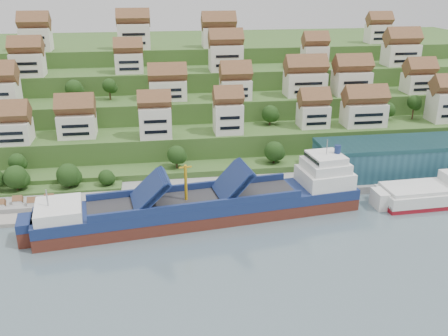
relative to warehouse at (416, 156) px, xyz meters
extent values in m
plane|color=slate|center=(-52.00, -17.00, -7.20)|extent=(300.00, 300.00, 0.00)
cube|color=gray|center=(-32.00, -2.00, -6.10)|extent=(180.00, 14.00, 2.20)
cube|color=gray|center=(-110.00, -5.00, -6.70)|extent=(45.00, 20.00, 1.00)
cube|color=#2D4C1E|center=(-52.00, 69.00, -5.20)|extent=(260.00, 128.00, 4.00)
cube|color=#2D4C1E|center=(-52.00, 74.00, -1.70)|extent=(260.00, 118.00, 11.00)
cube|color=#2D4C1E|center=(-52.00, 82.00, 1.80)|extent=(260.00, 102.00, 18.00)
cube|color=#2D4C1E|center=(-52.00, 90.00, 5.30)|extent=(260.00, 86.00, 25.00)
cube|color=#2D4C1E|center=(-52.00, 99.00, 8.30)|extent=(260.00, 68.00, 31.00)
cube|color=silver|center=(-119.04, 20.06, 7.05)|extent=(9.72, 8.66, 6.51)
cube|color=silver|center=(-101.12, 23.37, 7.40)|extent=(11.29, 8.57, 7.21)
cube|color=silver|center=(-77.02, 18.89, 8.61)|extent=(9.74, 7.03, 9.61)
cube|color=silver|center=(-54.10, 20.15, 8.56)|extent=(8.83, 7.62, 9.51)
cube|color=silver|center=(-25.19, 22.81, 7.47)|extent=(9.56, 7.73, 7.35)
cube|color=silver|center=(-8.11, 21.58, 7.59)|extent=(13.72, 8.26, 7.58)
cube|color=silver|center=(22.05, 22.75, 8.82)|extent=(11.06, 8.31, 10.05)
cube|color=silver|center=(-72.07, 38.77, 14.14)|extent=(12.57, 7.90, 6.67)
cube|color=silver|center=(-48.93, 36.71, 14.13)|extent=(10.19, 8.56, 6.66)
cube|color=silver|center=(-23.85, 37.82, 14.89)|extent=(14.00, 8.36, 8.18)
cube|color=silver|center=(-7.02, 36.89, 14.94)|extent=(12.59, 8.18, 8.27)
cube|color=silver|center=(18.50, 36.69, 14.13)|extent=(10.36, 8.04, 6.67)
cube|color=silver|center=(-119.66, 51.83, 21.76)|extent=(10.90, 7.86, 7.92)
cube|color=silver|center=(-85.02, 52.96, 21.32)|extent=(9.84, 7.30, 7.03)
cube|color=silver|center=(-50.05, 51.66, 22.48)|extent=(11.89, 7.79, 9.37)
cube|color=silver|center=(-16.39, 51.34, 21.98)|extent=(9.03, 7.14, 8.37)
cube|color=silver|center=(19.01, 53.26, 21.87)|extent=(12.75, 8.47, 8.15)
cube|color=silver|center=(-119.91, 71.37, 28.02)|extent=(11.12, 8.03, 8.45)
cube|color=silver|center=(-83.16, 70.42, 28.58)|extent=(12.26, 7.51, 9.57)
cube|color=silver|center=(-49.94, 70.87, 27.62)|extent=(12.91, 8.15, 7.63)
cube|color=silver|center=(18.56, 73.85, 27.57)|extent=(9.85, 7.05, 7.54)
ellipsoid|color=#204015|center=(-117.23, 10.93, 0.75)|extent=(4.86, 4.86, 4.86)
ellipsoid|color=#204015|center=(-41.50, 9.11, 0.62)|extent=(6.13, 6.13, 6.13)
ellipsoid|color=#204015|center=(-71.36, 9.29, 1.02)|extent=(5.55, 5.55, 5.55)
ellipsoid|color=#204015|center=(2.64, 26.11, 7.64)|extent=(4.98, 4.98, 4.98)
ellipsoid|color=#204015|center=(12.04, 26.11, 9.88)|extent=(4.94, 4.94, 4.94)
ellipsoid|color=#204015|center=(-38.87, 26.66, 7.64)|extent=(5.69, 5.69, 5.69)
ellipsoid|color=#204015|center=(-9.14, 42.83, 16.77)|extent=(4.97, 4.97, 4.97)
ellipsoid|color=#204015|center=(-103.78, 42.38, 14.88)|extent=(5.93, 5.93, 5.93)
ellipsoid|color=#204015|center=(-91.79, 40.97, 15.85)|extent=(4.76, 4.76, 4.76)
ellipsoid|color=#204015|center=(-47.14, 56.21, 24.03)|extent=(5.89, 5.89, 5.89)
ellipsoid|color=#204015|center=(-15.97, 58.94, 22.72)|extent=(4.59, 4.59, 4.59)
ellipsoid|color=#204015|center=(-15.33, 56.97, 21.81)|extent=(4.05, 4.05, 4.05)
ellipsoid|color=#204015|center=(-115.73, 2.00, -0.49)|extent=(6.45, 6.45, 6.45)
ellipsoid|color=#204015|center=(-101.85, 2.00, -0.73)|extent=(6.46, 6.46, 6.46)
ellipsoid|color=#204015|center=(-91.59, 2.00, -2.06)|extent=(4.41, 4.41, 4.41)
cube|color=#224E5D|center=(0.00, 0.00, 0.00)|extent=(60.00, 15.00, 10.00)
cylinder|color=gray|center=(-34.00, -7.00, -1.00)|extent=(0.16, 0.16, 8.00)
cube|color=maroon|center=(-33.40, -7.00, 2.60)|extent=(1.20, 0.05, 0.80)
cube|color=white|center=(-118.00, -7.00, -5.10)|extent=(2.40, 2.20, 2.20)
cube|color=white|center=(-114.00, -5.50, -5.10)|extent=(2.40, 2.20, 2.20)
cube|color=white|center=(-110.00, -7.00, -5.10)|extent=(2.40, 2.20, 2.20)
cube|color=white|center=(-106.00, -5.50, -5.10)|extent=(2.40, 2.20, 2.20)
cube|color=#522319|center=(-66.44, -17.37, -6.20)|extent=(82.65, 22.72, 5.24)
cube|color=navy|center=(-66.44, -17.37, -2.69)|extent=(82.67, 22.85, 2.72)
cube|color=white|center=(-100.74, -21.70, -0.08)|extent=(11.89, 13.16, 2.72)
cube|color=#262628|center=(-68.52, -17.63, -1.33)|extent=(53.31, 17.17, 0.31)
cube|color=navy|center=(-79.95, -19.07, 2.23)|extent=(9.24, 12.46, 7.24)
cube|color=navy|center=(-59.16, -16.45, 2.23)|extent=(8.85, 12.41, 7.66)
cylinder|color=gold|center=(-70.59, -17.89, 3.28)|extent=(0.82, 0.82, 9.43)
cube|color=white|center=(-33.17, -13.16, 0.66)|extent=(13.97, 13.43, 4.19)
cube|color=white|center=(-33.17, -13.16, 4.01)|extent=(11.73, 11.92, 2.62)
cube|color=white|center=(-33.17, -13.16, 6.21)|extent=(9.50, 10.41, 1.89)
cylinder|color=navy|center=(-30.06, -12.77, 8.20)|extent=(1.87, 1.87, 2.31)
cube|color=maroon|center=(-3.25, -16.87, -6.61)|extent=(29.85, 11.91, 2.55)
cube|color=silver|center=(-3.25, -16.87, -4.45)|extent=(29.85, 12.02, 3.14)
cube|color=silver|center=(-3.25, -16.87, -2.49)|extent=(28.34, 10.78, 1.18)
camera|label=1|loc=(-77.91, -130.91, 51.47)|focal=40.00mm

